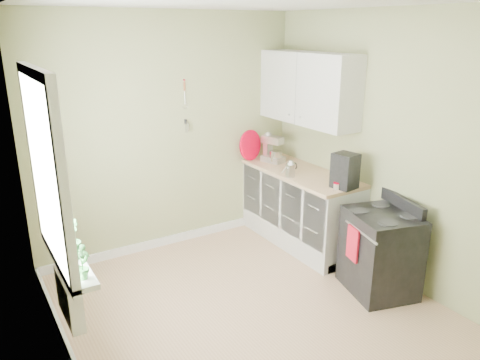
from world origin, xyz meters
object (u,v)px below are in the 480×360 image
stove (380,252)px  coffee_maker (345,172)px  stand_mixer (272,150)px  kettle (290,169)px

stove → coffee_maker: bearing=87.9°
stand_mixer → kettle: stand_mixer is taller
stove → kettle: (-0.23, 1.17, 0.59)m
kettle → coffee_maker: size_ratio=0.51×
kettle → stove: bearing=-79.0°
kettle → coffee_maker: bearing=-67.3°
stove → kettle: size_ratio=4.97×
stove → kettle: kettle is taller
stand_mixer → kettle: size_ratio=1.90×
stand_mixer → stove: bearing=-89.0°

